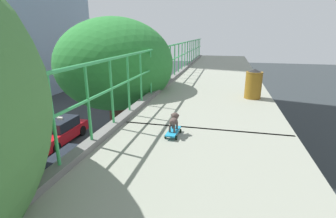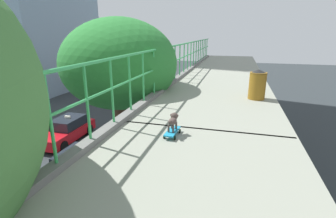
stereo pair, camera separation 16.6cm
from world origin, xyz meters
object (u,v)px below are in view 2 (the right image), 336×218
city_bus (141,75)px  litter_bin (257,84)px  small_dog (173,120)px  toy_skateboard (172,132)px  car_black_fifth (81,164)px  car_red_taxi_sixth (67,130)px

city_bus → litter_bin: 23.89m
city_bus → small_dog: bearing=-67.2°
toy_skateboard → litter_bin: 3.46m
car_black_fifth → toy_skateboard: 9.21m
city_bus → car_black_fifth: bearing=-77.8°
car_red_taxi_sixth → small_dog: 13.83m
toy_skateboard → litter_bin: bearing=62.7°
small_dog → litter_bin: litter_bin is taller
car_red_taxi_sixth → small_dog: (9.43, -8.97, 4.67)m
toy_skateboard → small_dog: (0.00, 0.04, 0.20)m
car_black_fifth → toy_skateboard: size_ratio=8.56×
car_red_taxi_sixth → litter_bin: bearing=-28.4°
city_bus → toy_skateboard: (9.92, -23.68, 3.23)m
small_dog → litter_bin: 3.40m
toy_skateboard → small_dog: 0.21m
car_black_fifth → toy_skateboard: (5.97, -5.39, 4.49)m
toy_skateboard → litter_bin: size_ratio=0.62×
litter_bin → toy_skateboard: bearing=-117.3°
car_black_fifth → city_bus: city_bus is taller
car_red_taxi_sixth → city_bus: size_ratio=0.42×
car_black_fifth → city_bus: bearing=102.2°
car_black_fifth → city_bus: size_ratio=0.41×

